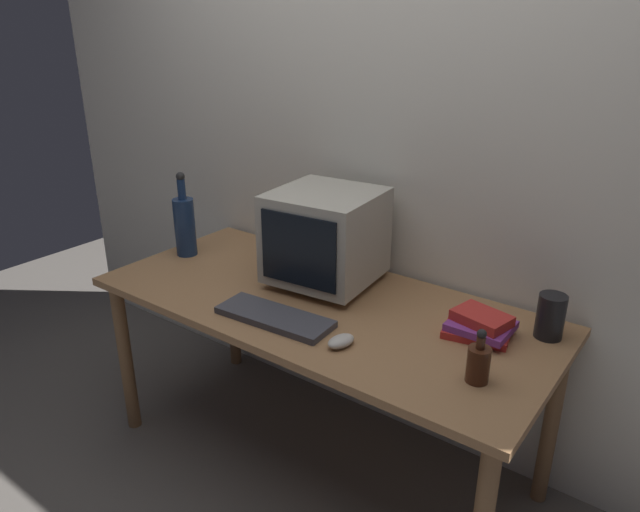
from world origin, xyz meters
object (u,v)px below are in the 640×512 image
(metal_canister, at_px, (551,316))
(keyboard, at_px, (275,317))
(bottle_tall, at_px, (185,224))
(computer_mouse, at_px, (341,341))
(crt_monitor, at_px, (325,237))
(bottle_short, at_px, (478,362))
(book_stack, at_px, (480,325))

(metal_canister, bearing_deg, keyboard, -150.47)
(bottle_tall, bearing_deg, computer_mouse, -13.47)
(computer_mouse, bearing_deg, crt_monitor, 144.62)
(keyboard, bearing_deg, bottle_tall, 157.91)
(bottle_tall, distance_m, bottle_short, 1.43)
(keyboard, height_order, book_stack, book_stack)
(keyboard, relative_size, book_stack, 1.82)
(bottle_tall, xyz_separation_m, bottle_short, (1.41, -0.16, -0.08))
(crt_monitor, relative_size, metal_canister, 2.80)
(bottle_short, bearing_deg, computer_mouse, -169.85)
(keyboard, relative_size, metal_canister, 2.80)
(keyboard, bearing_deg, bottle_short, 1.70)
(book_stack, bearing_deg, crt_monitor, 176.78)
(crt_monitor, distance_m, book_stack, 0.67)
(keyboard, relative_size, bottle_tall, 1.13)
(crt_monitor, xyz_separation_m, computer_mouse, (0.32, -0.36, -0.17))
(keyboard, bearing_deg, book_stack, 23.48)
(bottle_tall, xyz_separation_m, book_stack, (1.32, 0.09, -0.10))
(computer_mouse, height_order, bottle_short, bottle_short)
(keyboard, distance_m, book_stack, 0.69)
(crt_monitor, bearing_deg, keyboard, -83.33)
(crt_monitor, relative_size, computer_mouse, 4.20)
(keyboard, xyz_separation_m, bottle_short, (0.71, 0.07, 0.05))
(crt_monitor, bearing_deg, computer_mouse, -47.91)
(crt_monitor, relative_size, book_stack, 1.82)
(crt_monitor, xyz_separation_m, keyboard, (0.04, -0.35, -0.18))
(crt_monitor, height_order, bottle_tall, same)
(crt_monitor, bearing_deg, book_stack, -3.22)
(crt_monitor, distance_m, keyboard, 0.40)
(computer_mouse, bearing_deg, keyboard, -168.63)
(keyboard, xyz_separation_m, metal_canister, (0.79, 0.45, 0.06))
(bottle_tall, bearing_deg, keyboard, -18.13)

